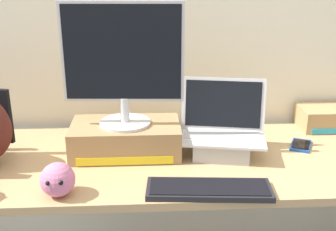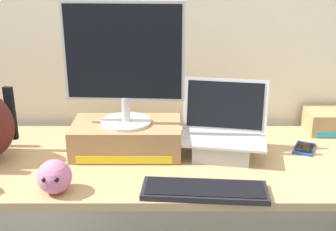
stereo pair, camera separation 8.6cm
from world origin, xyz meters
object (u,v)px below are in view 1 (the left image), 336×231
at_px(desktop_monitor, 123,62).
at_px(cell_phone, 301,145).
at_px(plush_toy, 58,180).
at_px(open_laptop, 222,139).
at_px(toner_box_cyan, 333,118).
at_px(toner_box_yellow, 126,138).
at_px(external_keyboard, 209,189).

xyz_separation_m(desktop_monitor, cell_phone, (0.75, 0.02, -0.38)).
bearing_deg(cell_phone, plush_toy, -134.32).
relative_size(desktop_monitor, open_laptop, 1.28).
distance_m(desktop_monitor, open_laptop, 0.50).
xyz_separation_m(desktop_monitor, toner_box_cyan, (0.97, 0.23, -0.33)).
bearing_deg(open_laptop, plush_toy, -142.69).
height_order(toner_box_yellow, plush_toy, toner_box_yellow).
bearing_deg(toner_box_cyan, open_laptop, -156.11).
bearing_deg(desktop_monitor, open_laptop, -0.11).
bearing_deg(toner_box_cyan, toner_box_yellow, -166.60).
bearing_deg(toner_box_cyan, cell_phone, -137.23).
distance_m(external_keyboard, toner_box_cyan, 0.89).
bearing_deg(plush_toy, external_keyboard, -0.97).
xyz_separation_m(toner_box_yellow, external_keyboard, (0.30, -0.34, -0.05)).
relative_size(toner_box_yellow, plush_toy, 3.76).
distance_m(external_keyboard, plush_toy, 0.51).
distance_m(open_laptop, cell_phone, 0.36).
height_order(desktop_monitor, external_keyboard, desktop_monitor).
bearing_deg(plush_toy, desktop_monitor, 57.05).
xyz_separation_m(toner_box_yellow, cell_phone, (0.75, 0.02, -0.06)).
height_order(open_laptop, cell_phone, open_laptop).
relative_size(desktop_monitor, cell_phone, 3.21).
bearing_deg(external_keyboard, toner_box_cyan, 44.65).
relative_size(toner_box_yellow, desktop_monitor, 0.91).
xyz_separation_m(plush_toy, toner_box_cyan, (1.19, 0.56, -0.01)).
relative_size(toner_box_yellow, open_laptop, 1.16).
xyz_separation_m(cell_phone, plush_toy, (-0.96, -0.35, 0.05)).
relative_size(cell_phone, plush_toy, 1.29).
bearing_deg(external_keyboard, cell_phone, 43.27).
bearing_deg(toner_box_yellow, toner_box_cyan, 13.40).
relative_size(external_keyboard, toner_box_cyan, 1.37).
xyz_separation_m(open_laptop, external_keyboard, (-0.10, -0.32, -0.05)).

